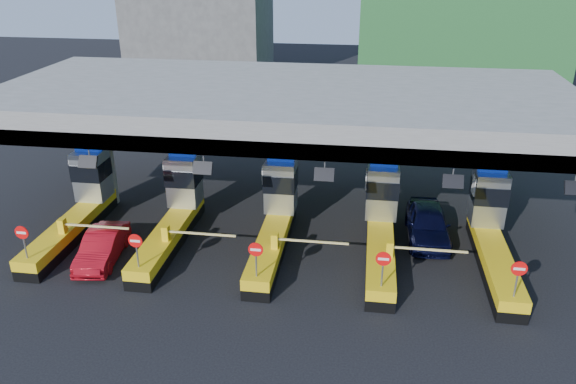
# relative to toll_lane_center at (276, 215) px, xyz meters

# --- Properties ---
(ground) EXTENTS (120.00, 120.00, 0.00)m
(ground) POSITION_rel_toll_lane_center_xyz_m (-0.00, -0.28, -1.40)
(ground) COLOR black
(ground) RESTS_ON ground
(toll_canopy) EXTENTS (28.00, 12.09, 7.00)m
(toll_canopy) POSITION_rel_toll_lane_center_xyz_m (-0.00, 2.59, 4.74)
(toll_canopy) COLOR slate
(toll_canopy) RESTS_ON ground
(toll_lane_far_left) EXTENTS (4.43, 8.00, 4.16)m
(toll_lane_far_left) POSITION_rel_toll_lane_center_xyz_m (-10.00, 0.00, 0.00)
(toll_lane_far_left) COLOR black
(toll_lane_far_left) RESTS_ON ground
(toll_lane_left) EXTENTS (4.43, 8.00, 4.16)m
(toll_lane_left) POSITION_rel_toll_lane_center_xyz_m (-5.00, 0.00, 0.00)
(toll_lane_left) COLOR black
(toll_lane_left) RESTS_ON ground
(toll_lane_center) EXTENTS (4.43, 8.00, 4.16)m
(toll_lane_center) POSITION_rel_toll_lane_center_xyz_m (0.00, 0.00, 0.00)
(toll_lane_center) COLOR black
(toll_lane_center) RESTS_ON ground
(toll_lane_right) EXTENTS (4.43, 8.00, 4.16)m
(toll_lane_right) POSITION_rel_toll_lane_center_xyz_m (5.00, 0.00, 0.00)
(toll_lane_right) COLOR black
(toll_lane_right) RESTS_ON ground
(toll_lane_far_right) EXTENTS (4.43, 8.00, 4.16)m
(toll_lane_far_right) POSITION_rel_toll_lane_center_xyz_m (10.00, 0.00, 0.00)
(toll_lane_far_right) COLOR black
(toll_lane_far_right) RESTS_ON ground
(van) EXTENTS (2.05, 4.92, 1.66)m
(van) POSITION_rel_toll_lane_center_xyz_m (7.30, 1.27, -0.57)
(van) COLOR black
(van) RESTS_ON ground
(red_car) EXTENTS (1.96, 4.34, 1.38)m
(red_car) POSITION_rel_toll_lane_center_xyz_m (-7.54, -2.99, -0.71)
(red_car) COLOR #9E0C15
(red_car) RESTS_ON ground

